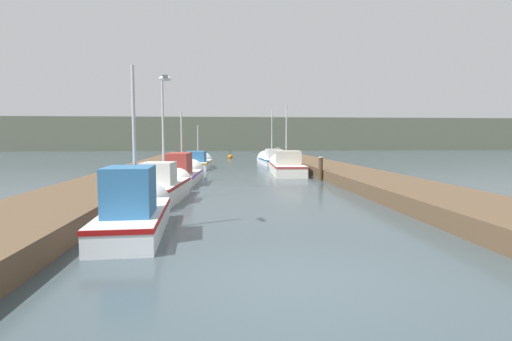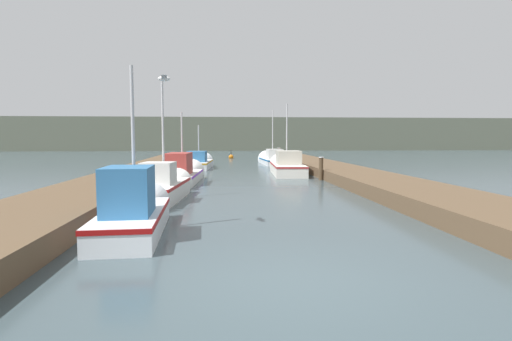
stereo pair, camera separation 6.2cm
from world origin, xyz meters
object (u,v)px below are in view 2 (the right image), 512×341
object	(u,v)px
fishing_boat_1	(165,186)
mooring_piling_0	(171,164)
channel_buoy	(231,157)
seagull_lead	(164,79)
fishing_boat_0	(136,210)
fishing_boat_3	(286,166)
fishing_boat_2	(184,173)
fishing_boat_5	(272,159)
fishing_boat_4	(199,162)
mooring_piling_2	(321,168)
mooring_piling_1	(279,154)

from	to	relation	value
fishing_boat_1	mooring_piling_0	xyz separation A→B (m)	(-1.12, 10.54, 0.13)
channel_buoy	seagull_lead	xyz separation A→B (m)	(-2.19, -32.94, 3.39)
fishing_boat_1	fishing_boat_0	bearing A→B (deg)	-84.54
fishing_boat_3	fishing_boat_1	bearing A→B (deg)	-118.38
fishing_boat_2	fishing_boat_0	bearing A→B (deg)	-87.37
fishing_boat_2	fishing_boat_3	size ratio (longest dim) A/B	0.99
seagull_lead	fishing_boat_0	bearing A→B (deg)	-108.85
fishing_boat_2	seagull_lead	bearing A→B (deg)	-83.41
fishing_boat_3	channel_buoy	xyz separation A→B (m)	(-3.01, 18.02, -0.31)
fishing_boat_5	channel_buoy	size ratio (longest dim) A/B	5.78
fishing_boat_4	mooring_piling_2	distance (m)	11.38
fishing_boat_1	fishing_boat_3	bearing A→B (deg)	63.76
fishing_boat_5	mooring_piling_1	bearing A→B (deg)	68.01
mooring_piling_0	seagull_lead	bearing A→B (deg)	-83.09
fishing_boat_0	fishing_boat_4	world-z (taller)	fishing_boat_0
mooring_piling_2	fishing_boat_2	bearing A→B (deg)	179.65
channel_buoy	seagull_lead	size ratio (longest dim) A/B	1.83
fishing_boat_1	mooring_piling_0	world-z (taller)	fishing_boat_1
fishing_boat_0	mooring_piling_0	xyz separation A→B (m)	(-1.15, 15.51, 0.10)
fishing_boat_4	channel_buoy	distance (m)	13.30
fishing_boat_0	fishing_boat_1	world-z (taller)	fishing_boat_1
fishing_boat_1	fishing_boat_5	bearing A→B (deg)	76.94
fishing_boat_2	mooring_piling_2	xyz separation A→B (m)	(7.02, -0.04, 0.18)
fishing_boat_0	fishing_boat_5	world-z (taller)	fishing_boat_5
fishing_boat_2	channel_buoy	bearing A→B (deg)	85.87
fishing_boat_0	channel_buoy	xyz separation A→B (m)	(2.93, 32.79, -0.33)
fishing_boat_4	mooring_piling_0	xyz separation A→B (m)	(-1.50, -4.24, 0.20)
fishing_boat_3	mooring_piling_2	bearing A→B (deg)	-71.37
mooring_piling_1	mooring_piling_0	bearing A→B (deg)	-126.22
fishing_boat_0	fishing_boat_2	distance (m)	10.64
mooring_piling_1	seagull_lead	distance (m)	28.03
fishing_boat_1	channel_buoy	bearing A→B (deg)	89.04
fishing_boat_0	mooring_piling_2	size ratio (longest dim) A/B	3.89
fishing_boat_4	fishing_boat_5	distance (m)	7.09
fishing_boat_3	mooring_piling_2	distance (m)	4.34
fishing_boat_1	mooring_piling_1	bearing A→B (deg)	76.82
fishing_boat_4	channel_buoy	bearing A→B (deg)	82.37
fishing_boat_0	channel_buoy	world-z (taller)	fishing_boat_0
fishing_boat_0	fishing_boat_1	distance (m)	4.97
fishing_boat_3	fishing_boat_2	bearing A→B (deg)	-141.76
fishing_boat_4	mooring_piling_1	world-z (taller)	fishing_boat_4
fishing_boat_1	fishing_boat_3	distance (m)	11.48
mooring_piling_1	fishing_boat_0	bearing A→B (deg)	-105.03
fishing_boat_0	channel_buoy	size ratio (longest dim) A/B	4.59
fishing_boat_2	fishing_boat_4	distance (m)	9.11
fishing_boat_1	seagull_lead	xyz separation A→B (m)	(0.77, -5.12, 3.09)
fishing_boat_0	fishing_boat_2	xyz separation A→B (m)	(0.10, 10.64, -0.05)
fishing_boat_4	mooring_piling_2	bearing A→B (deg)	-49.99
fishing_boat_3	mooring_piling_2	xyz separation A→B (m)	(1.17, -4.18, 0.15)
fishing_boat_1	mooring_piling_1	world-z (taller)	fishing_boat_1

